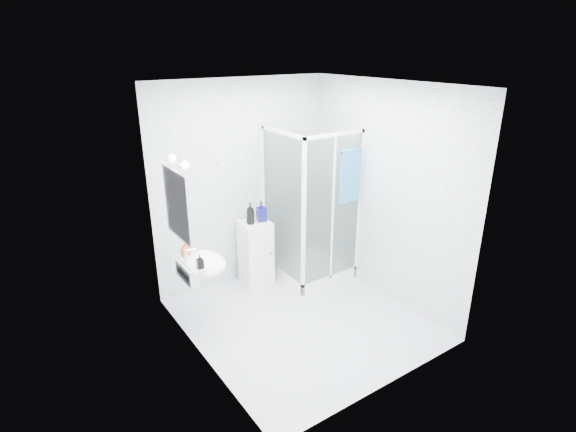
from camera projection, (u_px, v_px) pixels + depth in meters
room at (303, 213)px, 4.68m from camera, size 2.40×2.60×2.60m
shower_enclosure at (309, 247)px, 5.93m from camera, size 0.90×0.95×2.00m
wall_basin at (201, 265)px, 4.69m from camera, size 0.46×0.56×0.35m
mirror at (177, 205)px, 4.34m from camera, size 0.02×0.60×0.70m
vanity_lights at (178, 162)px, 4.21m from camera, size 0.10×0.40×0.08m
wall_hooks at (225, 162)px, 5.41m from camera, size 0.23×0.06×0.03m
storage_cabinet at (256, 253)px, 5.79m from camera, size 0.38×0.39×0.87m
hand_towel at (350, 175)px, 5.41m from camera, size 0.31×0.05×0.66m
shampoo_bottle_a at (250, 213)px, 5.53m from camera, size 0.12×0.12×0.27m
shampoo_bottle_b at (261, 211)px, 5.62m from camera, size 0.14×0.14×0.26m
soap_dispenser_orange at (186, 248)px, 4.72m from camera, size 0.15×0.15×0.16m
soap_dispenser_black at (200, 262)px, 4.45m from camera, size 0.07×0.07×0.15m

